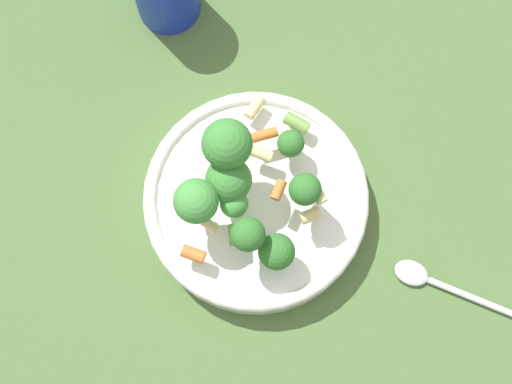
# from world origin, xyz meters

# --- Properties ---
(ground_plane) EXTENTS (3.00, 3.00, 0.00)m
(ground_plane) POSITION_xyz_m (0.00, 0.00, 0.00)
(ground_plane) COLOR #4C6B38
(bowl) EXTENTS (0.23, 0.23, 0.04)m
(bowl) POSITION_xyz_m (0.00, 0.00, 0.02)
(bowl) COLOR white
(bowl) RESTS_ON ground_plane
(pasta_salad) EXTENTS (0.14, 0.18, 0.10)m
(pasta_salad) POSITION_xyz_m (0.02, 0.00, 0.10)
(pasta_salad) COLOR #8CB766
(pasta_salad) RESTS_ON bowl
(spoon) EXTENTS (0.19, 0.06, 0.01)m
(spoon) POSITION_xyz_m (-0.21, 0.06, 0.00)
(spoon) COLOR silver
(spoon) RESTS_ON ground_plane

